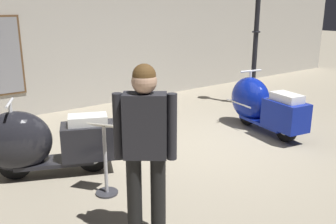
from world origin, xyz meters
name	(u,v)px	position (x,y,z in m)	size (l,w,h in m)	color
ground_plane	(216,149)	(0.00, 0.00, 0.00)	(60.00, 60.00, 0.00)	gray
showroom_back_wall	(97,33)	(-0.17, 3.84, 1.67)	(18.00, 0.63, 3.34)	#ADA89E
scooter_0	(40,142)	(-2.62, 0.73, 0.49)	(1.83, 1.16, 1.08)	black
scooter_1	(260,104)	(1.35, 0.25, 0.50)	(0.82, 1.86, 1.10)	black
lamppost	(257,23)	(2.64, 1.53, 1.90)	(0.31, 0.31, 3.26)	black
visitor_0	(145,142)	(-2.23, -1.31, 1.03)	(0.49, 0.44, 1.78)	black
info_stanchion	(106,165)	(-2.14, -0.26, 0.39)	(0.37, 0.39, 0.96)	#333338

